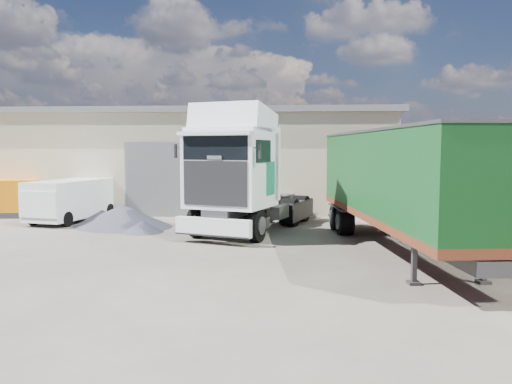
# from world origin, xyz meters

# --- Properties ---
(ground) EXTENTS (120.00, 120.00, 0.00)m
(ground) POSITION_xyz_m (0.00, 0.00, 0.00)
(ground) COLOR black
(ground) RESTS_ON ground
(warehouse) EXTENTS (30.60, 12.60, 5.42)m
(warehouse) POSITION_xyz_m (-6.00, 16.00, 2.66)
(warehouse) COLOR #C5B698
(warehouse) RESTS_ON ground
(brick_boundary_wall) EXTENTS (0.35, 26.00, 2.50)m
(brick_boundary_wall) POSITION_xyz_m (11.50, 6.00, 1.25)
(brick_boundary_wall) COLOR brown
(brick_boundary_wall) RESTS_ON ground
(tractor_unit) EXTENTS (5.00, 7.72, 4.94)m
(tractor_unit) POSITION_xyz_m (2.04, 5.46, 2.08)
(tractor_unit) COLOR black
(tractor_unit) RESTS_ON ground
(box_trailer) EXTENTS (3.80, 11.85, 3.87)m
(box_trailer) POSITION_xyz_m (7.32, 2.36, 2.36)
(box_trailer) COLOR #2D2D30
(box_trailer) RESTS_ON ground
(panel_van) EXTENTS (2.83, 4.89, 1.88)m
(panel_van) POSITION_xyz_m (-6.03, 8.22, 0.97)
(panel_van) COLOR black
(panel_van) RESTS_ON ground
(orange_skip) EXTENTS (3.08, 2.14, 1.80)m
(orange_skip) POSITION_xyz_m (-9.61, 9.66, 0.78)
(orange_skip) COLOR #2D2D30
(orange_skip) RESTS_ON ground
(gravel_heap) EXTENTS (5.57, 5.57, 0.92)m
(gravel_heap) POSITION_xyz_m (-3.23, 6.96, 0.43)
(gravel_heap) COLOR #1F212A
(gravel_heap) RESTS_ON ground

